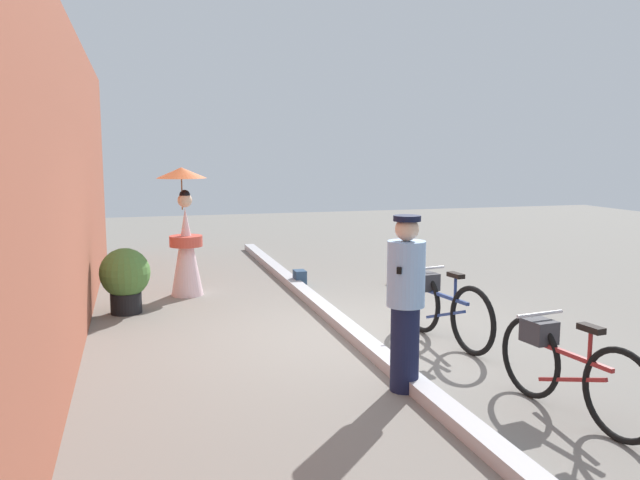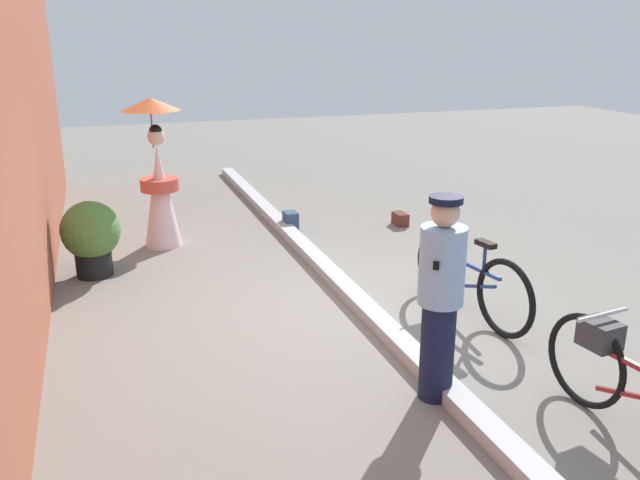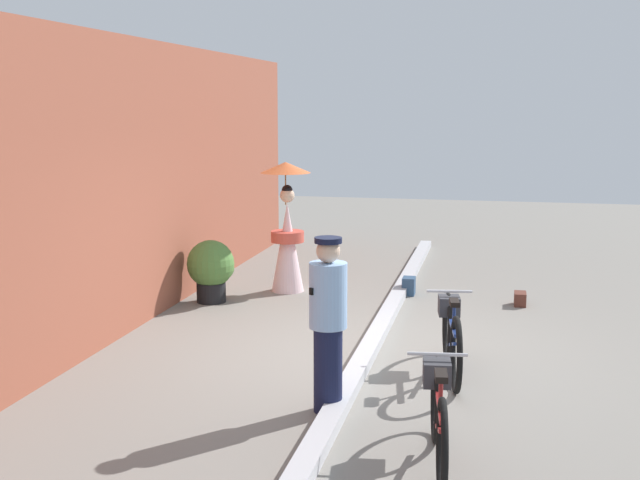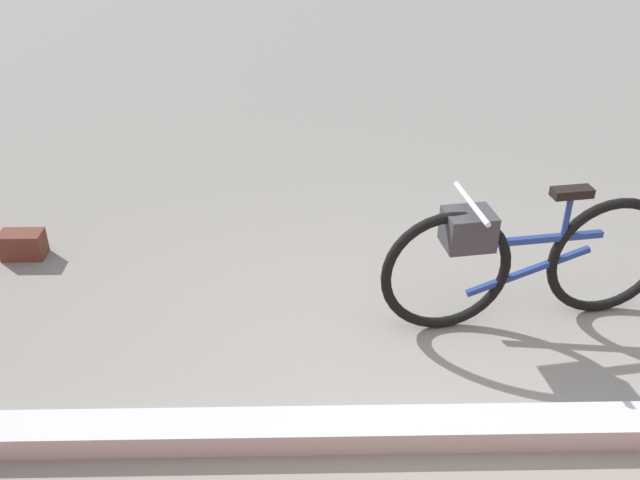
# 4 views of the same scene
# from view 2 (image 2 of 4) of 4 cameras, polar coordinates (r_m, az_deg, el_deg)

# --- Properties ---
(ground_plane) EXTENTS (30.00, 30.00, 0.00)m
(ground_plane) POSITION_cam_2_polar(r_m,az_deg,el_deg) (6.79, 3.48, -5.91)
(ground_plane) COLOR gray
(sidewalk_curb) EXTENTS (14.00, 0.20, 0.12)m
(sidewalk_curb) POSITION_cam_2_polar(r_m,az_deg,el_deg) (6.77, 3.49, -5.44)
(sidewalk_curb) COLOR #B2B2B7
(sidewalk_curb) RESTS_ON ground_plane
(bicycle_near_officer) EXTENTS (1.69, 0.48, 0.82)m
(bicycle_near_officer) POSITION_cam_2_polar(r_m,az_deg,el_deg) (5.12, 25.51, -10.85)
(bicycle_near_officer) COLOR black
(bicycle_near_officer) RESTS_ON ground_plane
(bicycle_far_side) EXTENTS (1.71, 0.48, 0.84)m
(bicycle_far_side) POSITION_cam_2_polar(r_m,az_deg,el_deg) (6.63, 12.59, -2.98)
(bicycle_far_side) COLOR black
(bicycle_far_side) RESTS_ON ground_plane
(person_officer) EXTENTS (0.34, 0.34, 1.60)m
(person_officer) POSITION_cam_2_polar(r_m,az_deg,el_deg) (4.96, 10.36, -4.71)
(person_officer) COLOR #141938
(person_officer) RESTS_ON ground_plane
(person_with_parasol) EXTENTS (0.74, 0.74, 1.92)m
(person_with_parasol) POSITION_cam_2_polar(r_m,az_deg,el_deg) (8.74, -13.80, 5.42)
(person_with_parasol) COLOR silver
(person_with_parasol) RESTS_ON ground_plane
(potted_plant_by_door) EXTENTS (0.68, 0.67, 0.88)m
(potted_plant_by_door) POSITION_cam_2_polar(r_m,az_deg,el_deg) (7.96, -19.08, 0.45)
(potted_plant_by_door) COLOR black
(potted_plant_by_door) RESTS_ON ground_plane
(backpack_on_pavement) EXTENTS (0.28, 0.16, 0.18)m
(backpack_on_pavement) POSITION_cam_2_polar(r_m,az_deg,el_deg) (9.68, 6.97, 1.84)
(backpack_on_pavement) COLOR #592D23
(backpack_on_pavement) RESTS_ON ground_plane
(backpack_spare) EXTENTS (0.24, 0.18, 0.26)m
(backpack_spare) POSITION_cam_2_polar(r_m,az_deg,el_deg) (9.38, -2.52, 1.71)
(backpack_spare) COLOR navy
(backpack_spare) RESTS_ON ground_plane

